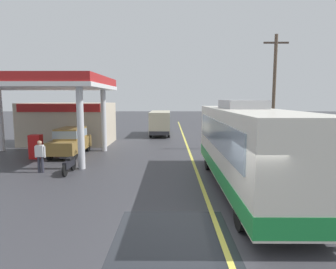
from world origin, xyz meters
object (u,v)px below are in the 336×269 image
at_px(minibus_opposing_lane, 160,121).
at_px(pedestrian_near_pump, 40,155).
at_px(car_at_pump, 70,140).
at_px(motorcycle_parked_forecourt, 69,165).
at_px(coach_bus_main, 246,148).

bearing_deg(minibus_opposing_lane, pedestrian_near_pump, -109.86).
height_order(car_at_pump, motorcycle_parked_forecourt, car_at_pump).
xyz_separation_m(car_at_pump, pedestrian_near_pump, (0.04, -4.62, -0.08)).
xyz_separation_m(coach_bus_main, motorcycle_parked_forecourt, (-8.24, 2.43, -1.28)).
xyz_separation_m(coach_bus_main, car_at_pump, (-9.79, 7.21, -0.71)).
height_order(coach_bus_main, car_at_pump, coach_bus_main).
distance_m(coach_bus_main, minibus_opposing_lane, 18.56).
relative_size(car_at_pump, pedestrian_near_pump, 2.53).
bearing_deg(car_at_pump, pedestrian_near_pump, -89.47).
relative_size(coach_bus_main, motorcycle_parked_forecourt, 6.13).
height_order(minibus_opposing_lane, pedestrian_near_pump, minibus_opposing_lane).
bearing_deg(pedestrian_near_pump, car_at_pump, 90.53).
bearing_deg(pedestrian_near_pump, coach_bus_main, -14.90).
bearing_deg(car_at_pump, minibus_opposing_lane, 62.58).
bearing_deg(coach_bus_main, minibus_opposing_lane, 102.91).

